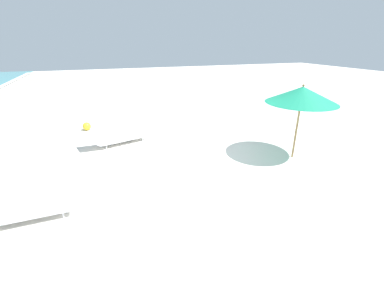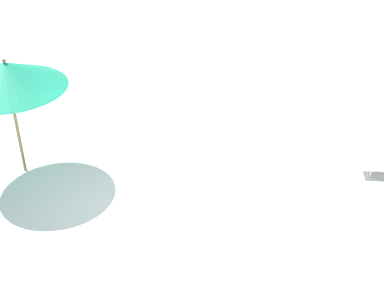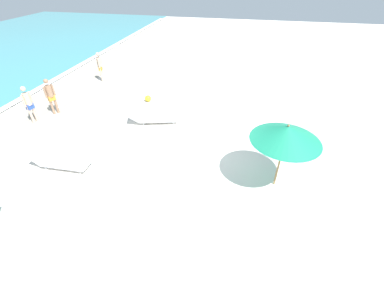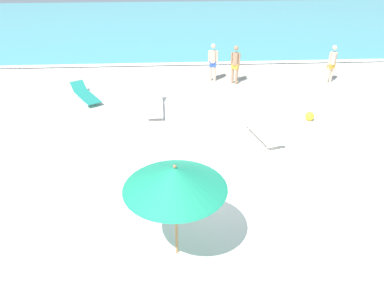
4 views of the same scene
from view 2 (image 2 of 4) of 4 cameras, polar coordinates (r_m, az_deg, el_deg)
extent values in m
cube|color=silver|center=(9.46, -5.45, -7.89)|extent=(60.00, 60.00, 0.16)
cylinder|color=#9E7547|center=(10.45, -18.20, 1.94)|extent=(0.06, 0.06, 2.02)
cone|color=#1E936B|center=(10.02, -19.15, 6.95)|extent=(2.10, 2.10, 0.49)
cylinder|color=#166E50|center=(10.11, -18.93, 5.76)|extent=(2.04, 2.04, 0.01)
sphere|color=#9E7547|center=(9.92, -19.43, 8.38)|extent=(0.07, 0.07, 0.07)
cylinder|color=silver|center=(11.18, 18.00, -1.55)|extent=(0.03, 0.03, 0.16)
cylinder|color=silver|center=(10.77, 18.52, -3.03)|extent=(0.03, 0.03, 0.16)
camera|label=1|loc=(14.58, 12.31, 21.45)|focal=24.00mm
camera|label=3|loc=(15.23, -5.40, 32.17)|focal=24.00mm
camera|label=4|loc=(13.07, -50.20, 23.15)|focal=35.00mm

